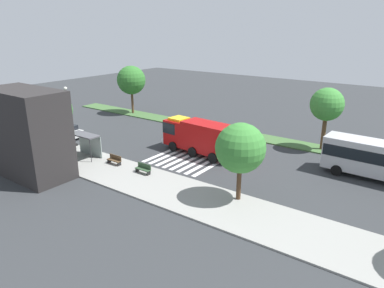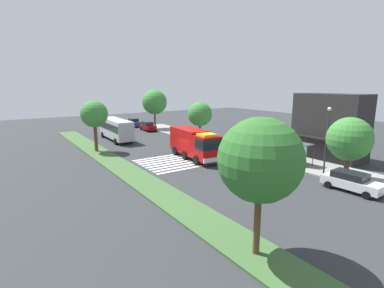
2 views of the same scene
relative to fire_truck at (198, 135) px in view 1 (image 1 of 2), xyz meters
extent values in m
plane|color=#2D3033|center=(-0.41, -0.71, -2.03)|extent=(120.00, 120.00, 0.00)
cube|color=gray|center=(-0.41, 8.90, -1.96)|extent=(60.00, 5.60, 0.14)
cube|color=#3D6033|center=(-0.41, -9.03, -1.96)|extent=(60.00, 3.00, 0.14)
cube|color=silver|center=(-3.26, -0.71, -2.02)|extent=(0.45, 12.26, 0.01)
cube|color=silver|center=(-2.36, -0.71, -2.02)|extent=(0.45, 12.26, 0.01)
cube|color=silver|center=(-1.46, -0.71, -2.02)|extent=(0.45, 12.26, 0.01)
cube|color=silver|center=(-0.56, -0.71, -2.02)|extent=(0.45, 12.26, 0.01)
cube|color=silver|center=(0.34, -0.71, -2.02)|extent=(0.45, 12.26, 0.01)
cube|color=silver|center=(1.24, -0.71, -2.02)|extent=(0.45, 12.26, 0.01)
cube|color=silver|center=(2.14, -0.71, -2.02)|extent=(0.45, 12.26, 0.01)
cube|color=silver|center=(3.04, -0.71, -2.02)|extent=(0.45, 12.26, 0.01)
cube|color=#A50C0C|center=(2.74, -0.23, -0.10)|extent=(2.77, 2.72, 2.76)
cube|color=#A50C0C|center=(-1.52, 0.13, 0.04)|extent=(6.17, 3.01, 3.04)
cube|color=black|center=(3.12, -0.27, 0.45)|extent=(2.05, 2.69, 1.21)
cube|color=silver|center=(4.12, -0.35, -1.23)|extent=(0.45, 2.53, 0.50)
cube|color=yellow|center=(2.74, -0.23, 1.40)|extent=(1.94, 1.91, 0.24)
cylinder|color=black|center=(2.59, 1.04, -1.48)|extent=(1.12, 0.39, 1.10)
cylinder|color=black|center=(2.38, -1.46, -1.48)|extent=(1.12, 0.39, 1.10)
cylinder|color=black|center=(-2.90, 1.51, -1.48)|extent=(1.12, 0.39, 1.10)
cylinder|color=black|center=(-3.11, -1.00, -1.48)|extent=(1.12, 0.39, 1.10)
cylinder|color=black|center=(-0.22, 1.28, -1.48)|extent=(1.12, 0.39, 1.10)
cylinder|color=black|center=(-0.43, -1.23, -1.48)|extent=(1.12, 0.39, 1.10)
cube|color=silver|center=(16.70, 4.90, -1.34)|extent=(4.86, 2.11, 0.75)
cube|color=black|center=(16.46, 4.89, -0.68)|extent=(2.75, 1.79, 0.58)
cylinder|color=black|center=(18.23, 5.92, -1.71)|extent=(0.65, 0.25, 0.64)
cylinder|color=black|center=(18.31, 4.02, -1.71)|extent=(0.65, 0.25, 0.64)
cylinder|color=black|center=(15.08, 5.77, -1.71)|extent=(0.65, 0.25, 0.64)
cylinder|color=black|center=(15.17, 3.88, -1.71)|extent=(0.65, 0.25, 0.64)
cylinder|color=black|center=(-13.87, -5.17, -1.53)|extent=(1.01, 0.33, 1.00)
cylinder|color=black|center=(-13.79, -2.62, -1.53)|extent=(1.01, 0.33, 1.00)
cube|color=#4C4C51|center=(8.66, 8.06, 0.51)|extent=(3.50, 1.40, 0.12)
cube|color=#8C9E99|center=(8.66, 7.40, -0.69)|extent=(3.50, 0.08, 2.40)
cylinder|color=#333338|center=(6.96, 8.71, -0.69)|extent=(0.08, 0.08, 2.40)
cylinder|color=#333338|center=(10.36, 8.71, -0.69)|extent=(0.08, 0.08, 2.40)
cube|color=#4C3823|center=(4.66, 7.78, -1.48)|extent=(1.60, 0.50, 0.08)
cube|color=#4C3823|center=(4.66, 7.56, -1.22)|extent=(1.60, 0.06, 0.45)
cube|color=black|center=(3.94, 7.78, -1.71)|extent=(0.08, 0.45, 0.37)
cube|color=black|center=(5.38, 7.78, -1.71)|extent=(0.08, 0.45, 0.37)
cube|color=#2D472D|center=(0.76, 7.78, -1.48)|extent=(1.60, 0.50, 0.08)
cube|color=#2D472D|center=(0.76, 7.56, -1.22)|extent=(1.60, 0.06, 0.45)
cube|color=black|center=(0.04, 7.78, -1.71)|extent=(0.08, 0.45, 0.37)
cube|color=black|center=(1.48, 7.78, -1.71)|extent=(0.08, 0.45, 0.37)
cylinder|color=#2D2D30|center=(12.95, 6.70, 1.30)|extent=(0.16, 0.16, 6.39)
sphere|color=white|center=(12.95, 6.70, 4.68)|extent=(0.36, 0.36, 0.36)
cube|color=#282626|center=(9.05, 13.72, 1.95)|extent=(8.11, 4.06, 7.96)
cube|color=black|center=(9.05, 11.29, 0.77)|extent=(6.49, 0.80, 0.16)
cylinder|color=#47301E|center=(-8.91, 7.10, -0.44)|extent=(0.36, 0.36, 2.90)
sphere|color=#387F33|center=(-8.91, 7.10, 2.36)|extent=(3.86, 3.86, 3.86)
cylinder|color=#513823|center=(14.94, 7.10, -0.64)|extent=(0.45, 0.45, 2.50)
sphere|color=#387F33|center=(14.94, 7.10, 2.03)|extent=(4.05, 4.05, 4.05)
cylinder|color=#513823|center=(-10.53, -9.03, 0.01)|extent=(0.45, 0.45, 3.80)
sphere|color=#387F33|center=(-10.53, -9.03, 3.16)|extent=(3.57, 3.57, 3.57)
cylinder|color=#513823|center=(18.89, -9.03, -0.08)|extent=(0.36, 0.36, 3.62)
sphere|color=#2D6B28|center=(18.89, -9.03, 3.25)|extent=(4.35, 4.35, 4.35)
camera|label=1|loc=(-20.88, 29.76, 11.11)|focal=33.29mm
camera|label=2|loc=(28.61, -19.70, 6.93)|focal=27.07mm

